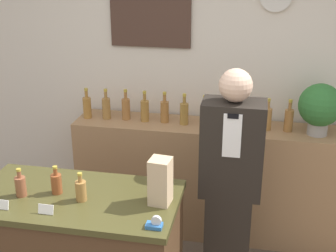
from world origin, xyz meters
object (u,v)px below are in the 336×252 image
shopkeeper (230,186)px  paper_bag (160,181)px  tape_dispenser (155,224)px  potted_plant (320,106)px

shopkeeper → paper_bag: shopkeeper is taller
tape_dispenser → shopkeeper: bearing=66.3°
shopkeeper → tape_dispenser: bearing=-113.7°
potted_plant → tape_dispenser: 1.76m
shopkeeper → potted_plant: (0.62, 0.64, 0.40)m
potted_plant → tape_dispenser: size_ratio=4.52×
paper_bag → potted_plant: bearing=50.0°
shopkeeper → potted_plant: bearing=46.1°
shopkeeper → paper_bag: (-0.38, -0.55, 0.28)m
tape_dispenser → potted_plant: bearing=56.1°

